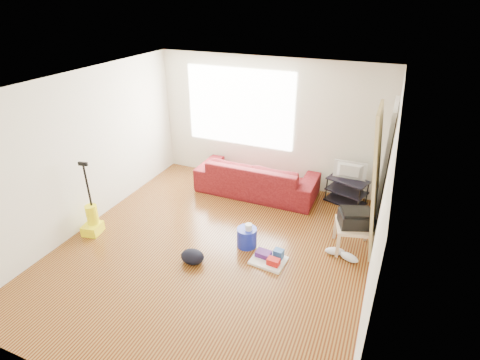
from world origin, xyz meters
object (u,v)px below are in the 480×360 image
at_px(cleaning_tray, 270,258).
at_px(backpack, 193,262).
at_px(vacuum, 92,220).
at_px(side_table, 354,229).
at_px(bucket, 247,245).
at_px(sofa, 256,192).
at_px(tv_stand, 347,191).

relative_size(cleaning_tray, backpack, 1.48).
distance_m(backpack, vacuum, 1.88).
distance_m(side_table, bucket, 1.65).
bearing_deg(vacuum, backpack, -12.10).
height_order(sofa, tv_stand, tv_stand).
relative_size(sofa, cleaning_tray, 4.38).
relative_size(bucket, backpack, 0.87).
height_order(bucket, vacuum, vacuum).
xyz_separation_m(bucket, backpack, (-0.58, -0.68, 0.00)).
bearing_deg(tv_stand, cleaning_tray, -91.18).
relative_size(backpack, vacuum, 0.29).
xyz_separation_m(sofa, tv_stand, (1.67, 0.27, 0.25)).
relative_size(side_table, vacuum, 0.52).
bearing_deg(sofa, backpack, 87.00).
distance_m(tv_stand, backpack, 3.17).
height_order(bucket, backpack, bucket).
height_order(sofa, vacuum, vacuum).
xyz_separation_m(tv_stand, vacuum, (-3.65, -2.56, -0.02)).
height_order(side_table, vacuum, vacuum).
bearing_deg(side_table, bucket, -159.85).
distance_m(sofa, bucket, 1.72).
height_order(bucket, cleaning_tray, cleaning_tray).
bearing_deg(tv_stand, sofa, -152.63).
bearing_deg(bucket, backpack, -130.60).
bearing_deg(sofa, vacuum, 49.12).
xyz_separation_m(sofa, backpack, (-0.12, -2.33, 0.00)).
bearing_deg(vacuum, tv_stand, 24.27).
relative_size(bucket, vacuum, 0.25).
bearing_deg(cleaning_tray, backpack, -156.49).
distance_m(tv_stand, side_table, 1.41).
distance_m(tv_stand, bucket, 2.29).
distance_m(sofa, cleaning_tray, 2.09).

